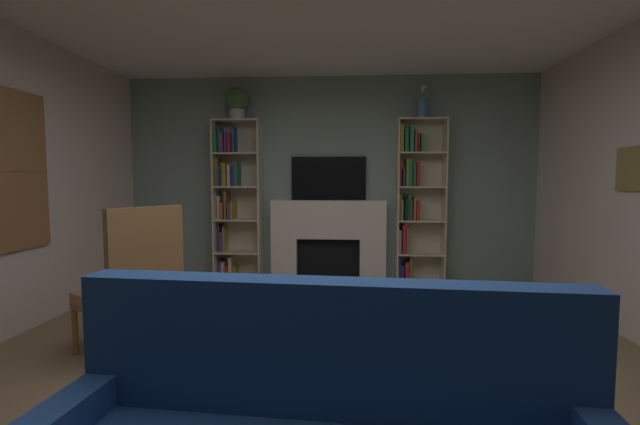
# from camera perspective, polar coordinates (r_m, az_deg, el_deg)

# --- Properties ---
(ground_plane) EXTENTS (7.07, 7.07, 0.00)m
(ground_plane) POSITION_cam_1_polar(r_m,az_deg,el_deg) (2.88, -1.65, -23.55)
(ground_plane) COLOR #84694D
(wall_back_accent) EXTENTS (5.38, 0.06, 2.68)m
(wall_back_accent) POSITION_cam_1_polar(r_m,az_deg,el_deg) (5.51, 1.21, 4.29)
(wall_back_accent) COLOR gray
(wall_back_accent) RESTS_ON ground_plane
(fireplace) EXTENTS (1.57, 0.50, 1.09)m
(fireplace) POSITION_cam_1_polar(r_m,az_deg,el_deg) (5.44, 1.13, -3.86)
(fireplace) COLOR white
(fireplace) RESTS_ON ground_plane
(tv) EXTENTS (0.96, 0.06, 0.56)m
(tv) POSITION_cam_1_polar(r_m,az_deg,el_deg) (5.46, 1.18, 4.66)
(tv) COLOR black
(tv) RESTS_ON fireplace
(bookshelf_left) EXTENTS (0.60, 0.32, 2.11)m
(bookshelf_left) POSITION_cam_1_polar(r_m,az_deg,el_deg) (5.57, -11.59, 1.52)
(bookshelf_left) COLOR beige
(bookshelf_left) RESTS_ON ground_plane
(bookshelf_right) EXTENTS (0.60, 0.29, 2.11)m
(bookshelf_right) POSITION_cam_1_polar(r_m,az_deg,el_deg) (5.45, 12.65, 1.47)
(bookshelf_right) COLOR beige
(bookshelf_right) RESTS_ON ground_plane
(potted_plant) EXTENTS (0.31, 0.31, 0.41)m
(potted_plant) POSITION_cam_1_polar(r_m,az_deg,el_deg) (5.60, -11.19, 14.48)
(potted_plant) COLOR silver
(potted_plant) RESTS_ON bookshelf_left
(vase_with_flowers) EXTENTS (0.14, 0.14, 0.40)m
(vase_with_flowers) POSITION_cam_1_polar(r_m,az_deg,el_deg) (5.48, 13.70, 13.65)
(vase_with_flowers) COLOR teal
(vase_with_flowers) RESTS_ON bookshelf_right
(armchair) EXTENTS (0.82, 0.83, 1.15)m
(armchair) POSITION_cam_1_polar(r_m,az_deg,el_deg) (3.59, -23.80, -8.88)
(armchair) COLOR olive
(armchair) RESTS_ON ground_plane
(coffee_table) EXTENTS (0.87, 0.54, 0.40)m
(coffee_table) POSITION_cam_1_polar(r_m,az_deg,el_deg) (2.36, 1.24, -20.67)
(coffee_table) COLOR #966A44
(coffee_table) RESTS_ON ground_plane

